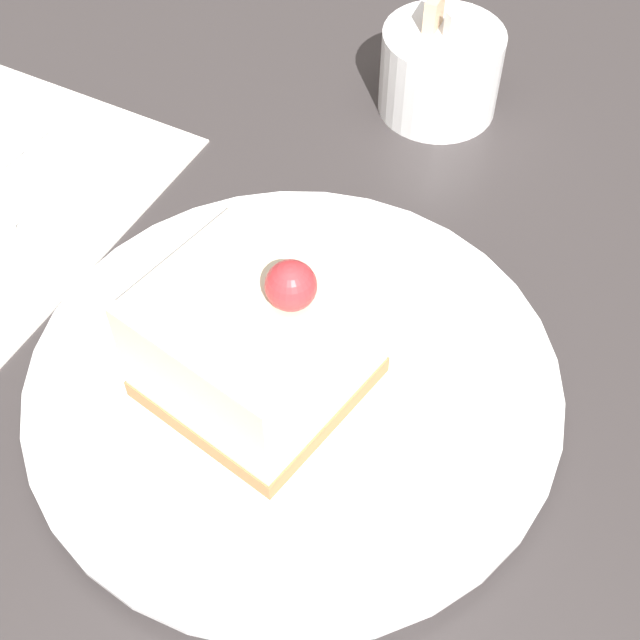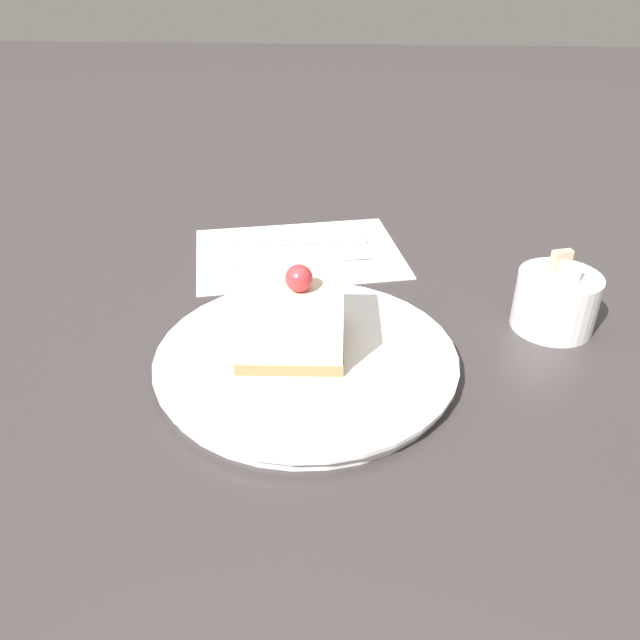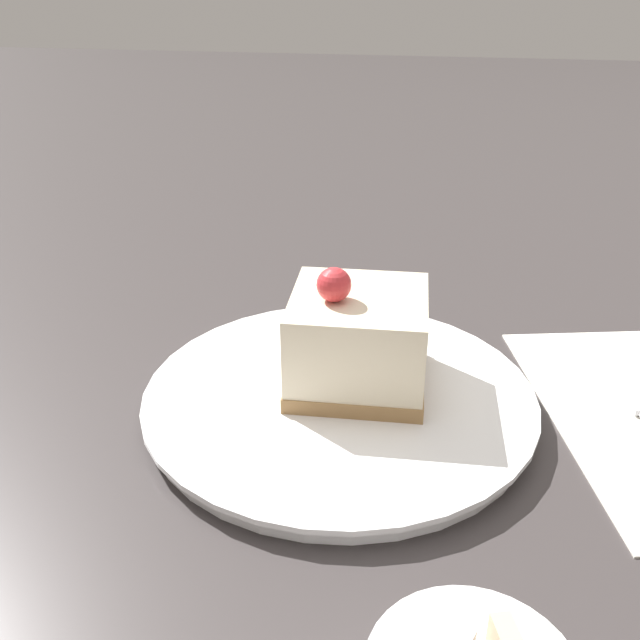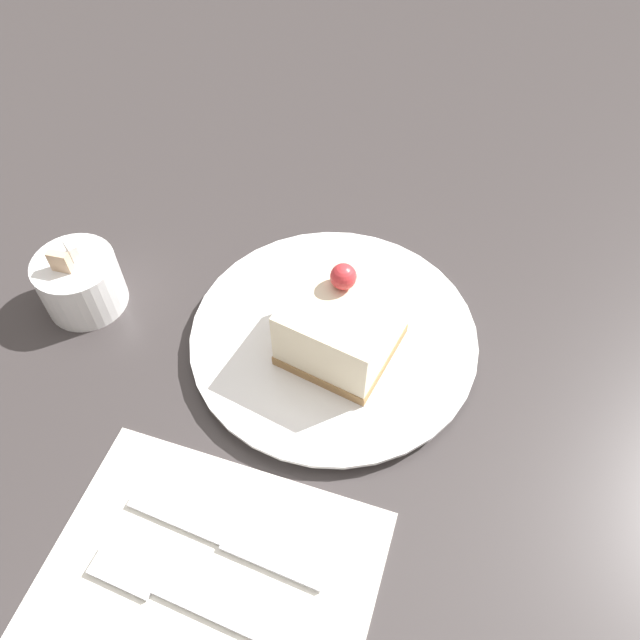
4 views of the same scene
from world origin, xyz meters
name	(u,v)px [view 3 (image 3 of 4)]	position (x,y,z in m)	size (l,w,h in m)	color
ground_plane	(302,394)	(0.00, 0.00, 0.00)	(4.00, 4.00, 0.00)	#383333
plate	(339,398)	(-0.03, 0.01, 0.01)	(0.28, 0.28, 0.02)	white
cake_slice	(358,337)	(-0.04, 0.00, 0.05)	(0.10, 0.10, 0.09)	#9E7547
knife	(636,401)	(-0.24, -0.02, 0.00)	(0.04, 0.17, 0.00)	silver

